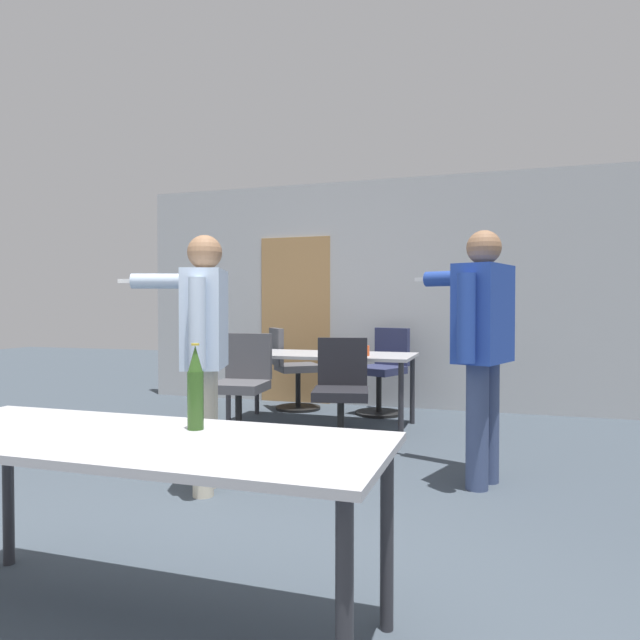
{
  "coord_description": "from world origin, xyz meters",
  "views": [
    {
      "loc": [
        1.33,
        -1.5,
        1.19
      ],
      "look_at": [
        0.2,
        2.06,
        1.1
      ],
      "focal_mm": 32.0,
      "sensor_mm": 36.0,
      "label": 1
    }
  ],
  "objects_px": {
    "person_near_casual": "(203,338)",
    "office_chair_side_rolled": "(383,373)",
    "person_left_plaid": "(481,334)",
    "drink_cup": "(365,351)",
    "office_chair_far_right": "(341,396)",
    "beer_bottle": "(195,389)",
    "office_chair_far_left": "(292,371)",
    "office_chair_near_pushed": "(242,390)"
  },
  "relations": [
    {
      "from": "office_chair_far_right",
      "to": "office_chair_side_rolled",
      "type": "relative_size",
      "value": 0.96
    },
    {
      "from": "office_chair_near_pushed",
      "to": "office_chair_side_rolled",
      "type": "xyz_separation_m",
      "value": [
        0.96,
        1.6,
        0.0
      ]
    },
    {
      "from": "person_left_plaid",
      "to": "office_chair_near_pushed",
      "type": "bearing_deg",
      "value": 90.02
    },
    {
      "from": "person_near_casual",
      "to": "office_chair_far_left",
      "type": "bearing_deg",
      "value": -9.78
    },
    {
      "from": "office_chair_far_left",
      "to": "drink_cup",
      "type": "height_order",
      "value": "office_chair_far_left"
    },
    {
      "from": "office_chair_side_rolled",
      "to": "beer_bottle",
      "type": "distance_m",
      "value": 4.35
    },
    {
      "from": "office_chair_near_pushed",
      "to": "person_near_casual",
      "type": "bearing_deg",
      "value": 100.96
    },
    {
      "from": "person_left_plaid",
      "to": "office_chair_far_right",
      "type": "bearing_deg",
      "value": 75.68
    },
    {
      "from": "office_chair_near_pushed",
      "to": "office_chair_far_left",
      "type": "height_order",
      "value": "office_chair_far_left"
    },
    {
      "from": "office_chair_far_right",
      "to": "beer_bottle",
      "type": "height_order",
      "value": "beer_bottle"
    },
    {
      "from": "office_chair_far_left",
      "to": "beer_bottle",
      "type": "xyz_separation_m",
      "value": [
        1.19,
        -4.24,
        0.43
      ]
    },
    {
      "from": "office_chair_far_right",
      "to": "office_chair_near_pushed",
      "type": "bearing_deg",
      "value": -9.03
    },
    {
      "from": "office_chair_side_rolled",
      "to": "beer_bottle",
      "type": "xyz_separation_m",
      "value": [
        0.14,
        -4.32,
        0.43
      ]
    },
    {
      "from": "person_near_casual",
      "to": "office_chair_far_left",
      "type": "height_order",
      "value": "person_near_casual"
    },
    {
      "from": "office_chair_far_left",
      "to": "drink_cup",
      "type": "distance_m",
      "value": 1.41
    },
    {
      "from": "person_near_casual",
      "to": "office_chair_side_rolled",
      "type": "xyz_separation_m",
      "value": [
        0.57,
        2.99,
        -0.54
      ]
    },
    {
      "from": "office_chair_side_rolled",
      "to": "beer_bottle",
      "type": "bearing_deg",
      "value": 114.68
    },
    {
      "from": "office_chair_side_rolled",
      "to": "drink_cup",
      "type": "height_order",
      "value": "office_chair_side_rolled"
    },
    {
      "from": "beer_bottle",
      "to": "drink_cup",
      "type": "height_order",
      "value": "beer_bottle"
    },
    {
      "from": "office_chair_side_rolled",
      "to": "beer_bottle",
      "type": "height_order",
      "value": "beer_bottle"
    },
    {
      "from": "beer_bottle",
      "to": "drink_cup",
      "type": "xyz_separation_m",
      "value": [
        -0.12,
        3.38,
        -0.11
      ]
    },
    {
      "from": "person_near_casual",
      "to": "person_left_plaid",
      "type": "bearing_deg",
      "value": -87.5
    },
    {
      "from": "office_chair_side_rolled",
      "to": "office_chair_far_left",
      "type": "bearing_deg",
      "value": 27.41
    },
    {
      "from": "person_near_casual",
      "to": "office_chair_near_pushed",
      "type": "height_order",
      "value": "person_near_casual"
    },
    {
      "from": "office_chair_near_pushed",
      "to": "office_chair_side_rolled",
      "type": "relative_size",
      "value": 0.99
    },
    {
      "from": "office_chair_near_pushed",
      "to": "office_chair_far_right",
      "type": "distance_m",
      "value": 0.91
    },
    {
      "from": "person_left_plaid",
      "to": "drink_cup",
      "type": "relative_size",
      "value": 17.26
    },
    {
      "from": "person_near_casual",
      "to": "office_chair_far_right",
      "type": "distance_m",
      "value": 1.64
    },
    {
      "from": "office_chair_side_rolled",
      "to": "office_chair_far_left",
      "type": "relative_size",
      "value": 1.0
    },
    {
      "from": "person_left_plaid",
      "to": "drink_cup",
      "type": "bearing_deg",
      "value": 57.81
    },
    {
      "from": "drink_cup",
      "to": "person_near_casual",
      "type": "bearing_deg",
      "value": -105.97
    },
    {
      "from": "office_chair_near_pushed",
      "to": "beer_bottle",
      "type": "height_order",
      "value": "beer_bottle"
    },
    {
      "from": "office_chair_near_pushed",
      "to": "beer_bottle",
      "type": "xyz_separation_m",
      "value": [
        1.1,
        -2.72,
        0.43
      ]
    },
    {
      "from": "person_left_plaid",
      "to": "drink_cup",
      "type": "xyz_separation_m",
      "value": [
        -1.11,
        1.38,
        -0.24
      ]
    },
    {
      "from": "person_near_casual",
      "to": "office_chair_far_right",
      "type": "xyz_separation_m",
      "value": [
        0.52,
        1.45,
        -0.57
      ]
    },
    {
      "from": "person_near_casual",
      "to": "office_chair_near_pushed",
      "type": "bearing_deg",
      "value": -3.39
    },
    {
      "from": "drink_cup",
      "to": "office_chair_near_pushed",
      "type": "bearing_deg",
      "value": -146.12
    },
    {
      "from": "person_left_plaid",
      "to": "office_chair_far_left",
      "type": "bearing_deg",
      "value": 63.26
    },
    {
      "from": "person_left_plaid",
      "to": "office_chair_far_left",
      "type": "relative_size",
      "value": 1.79
    },
    {
      "from": "person_near_casual",
      "to": "beer_bottle",
      "type": "relative_size",
      "value": 5.01
    },
    {
      "from": "person_near_casual",
      "to": "office_chair_far_right",
      "type": "height_order",
      "value": "person_near_casual"
    },
    {
      "from": "office_chair_far_right",
      "to": "drink_cup",
      "type": "xyz_separation_m",
      "value": [
        0.07,
        0.6,
        0.35
      ]
    }
  ]
}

